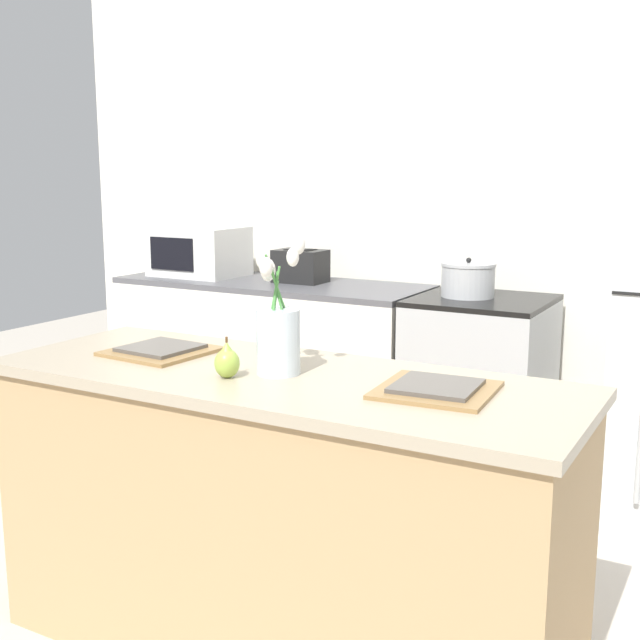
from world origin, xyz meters
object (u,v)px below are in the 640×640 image
(stove_range, at_px, (479,394))
(toaster, at_px, (300,266))
(pear_figurine, at_px, (227,362))
(plate_setting_right, at_px, (436,389))
(microwave, at_px, (199,251))
(cooking_pot, at_px, (468,280))
(flower_vase, at_px, (277,331))
(plate_setting_left, at_px, (161,350))

(stove_range, distance_m, toaster, 1.14)
(pear_figurine, distance_m, plate_setting_right, 0.60)
(stove_range, relative_size, microwave, 1.91)
(stove_range, relative_size, cooking_pot, 3.63)
(flower_vase, distance_m, microwave, 2.21)
(plate_setting_left, bearing_deg, flower_vase, -4.28)
(toaster, bearing_deg, cooking_pot, -2.01)
(flower_vase, bearing_deg, microwave, 133.72)
(microwave, bearing_deg, cooking_pot, 0.27)
(plate_setting_left, bearing_deg, plate_setting_right, 0.00)
(plate_setting_right, relative_size, toaster, 1.16)
(pear_figurine, bearing_deg, stove_range, 83.18)
(stove_range, distance_m, pear_figurine, 1.79)
(stove_range, height_order, pear_figurine, pear_figurine)
(pear_figurine, distance_m, cooking_pot, 1.72)
(stove_range, height_order, plate_setting_right, plate_setting_right)
(flower_vase, bearing_deg, stove_range, 86.28)
(plate_setting_right, xyz_separation_m, microwave, (-2.01, 1.56, 0.14))
(stove_range, relative_size, plate_setting_right, 2.83)
(pear_figurine, distance_m, toaster, 1.92)
(microwave, bearing_deg, stove_range, 0.02)
(plate_setting_right, relative_size, microwave, 0.68)
(plate_setting_right, distance_m, cooking_pot, 1.63)
(stove_range, bearing_deg, microwave, -179.98)
(plate_setting_right, height_order, cooking_pot, cooking_pot)
(cooking_pot, bearing_deg, stove_range, -5.07)
(pear_figurine, bearing_deg, flower_vase, 48.68)
(stove_range, distance_m, cooking_pot, 0.54)
(flower_vase, xyz_separation_m, toaster, (-0.89, 1.64, -0.03))
(stove_range, distance_m, microwave, 1.73)
(plate_setting_right, bearing_deg, plate_setting_left, 180.00)
(stove_range, height_order, plate_setting_left, plate_setting_left)
(plate_setting_left, distance_m, cooking_pot, 1.65)
(stove_range, bearing_deg, plate_setting_left, -110.39)
(toaster, bearing_deg, stove_range, -2.24)
(pear_figurine, bearing_deg, plate_setting_right, 14.40)
(stove_range, distance_m, flower_vase, 1.70)
(microwave, bearing_deg, plate_setting_right, -37.82)
(plate_setting_left, xyz_separation_m, cooking_pot, (0.51, 1.57, 0.08))
(plate_setting_left, distance_m, toaster, 1.66)
(flower_vase, height_order, toaster, flower_vase)
(plate_setting_right, xyz_separation_m, toaster, (-1.38, 1.60, 0.09))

